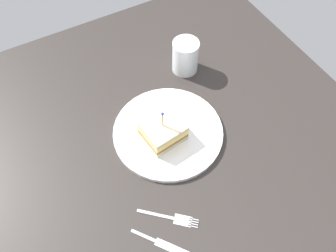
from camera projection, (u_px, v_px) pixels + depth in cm
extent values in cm
cube|color=#2D2826|center=(168.00, 136.00, 83.28)|extent=(93.04, 93.04, 2.00)
cylinder|color=white|center=(168.00, 132.00, 81.99)|extent=(25.89, 25.89, 1.11)
cube|color=beige|center=(163.00, 135.00, 80.15)|extent=(9.55, 8.85, 1.19)
cube|color=#478438|center=(163.00, 133.00, 79.49)|extent=(9.55, 8.85, 0.40)
cube|color=red|center=(163.00, 132.00, 79.11)|extent=(9.55, 8.85, 0.50)
cube|color=#F4D666|center=(163.00, 130.00, 78.33)|extent=(9.55, 8.85, 1.38)
cube|color=beige|center=(163.00, 127.00, 77.26)|extent=(9.55, 8.85, 1.19)
cylinder|color=tan|center=(163.00, 120.00, 75.21)|extent=(0.30, 0.30, 4.95)
sphere|color=blue|center=(162.00, 114.00, 73.15)|extent=(0.70, 0.70, 0.70)
cylinder|color=silver|center=(185.00, 61.00, 91.67)|extent=(6.06, 6.06, 5.72)
cylinder|color=white|center=(185.00, 56.00, 90.29)|extent=(6.89, 6.89, 9.04)
cube|color=silver|center=(155.00, 214.00, 71.26)|extent=(6.27, 5.67, 0.35)
cube|color=silver|center=(183.00, 220.00, 70.56)|extent=(4.15, 4.04, 0.35)
cube|color=silver|center=(193.00, 226.00, 69.88)|extent=(1.61, 1.46, 0.35)
cube|color=silver|center=(193.00, 224.00, 70.15)|extent=(1.61, 1.46, 0.35)
cube|color=silver|center=(194.00, 222.00, 70.42)|extent=(1.61, 1.46, 0.35)
cube|color=silver|center=(194.00, 219.00, 70.69)|extent=(1.61, 1.46, 0.35)
cube|color=silver|center=(147.00, 237.00, 68.67)|extent=(4.80, 5.96, 0.35)
cube|color=silver|center=(172.00, 248.00, 67.49)|extent=(5.47, 6.46, 0.24)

